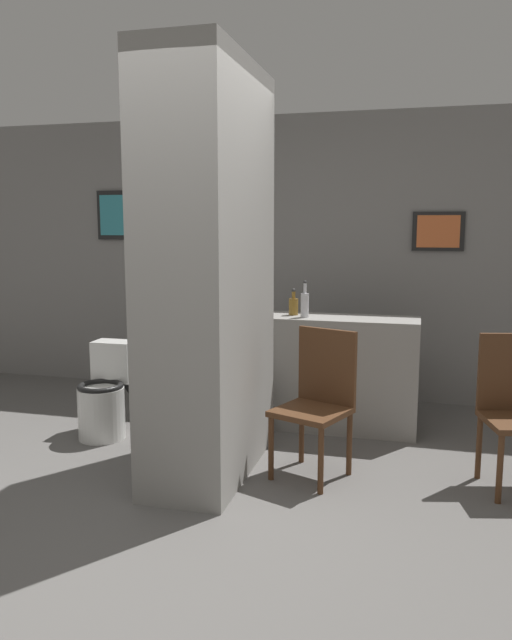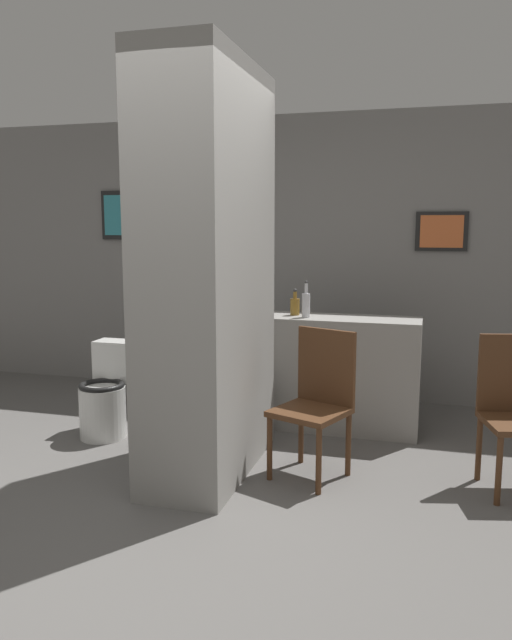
# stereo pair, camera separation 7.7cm
# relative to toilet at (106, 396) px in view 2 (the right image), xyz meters

# --- Properties ---
(ground_plane) EXTENTS (14.00, 14.00, 0.00)m
(ground_plane) POSITION_rel_toilet_xyz_m (0.93, -1.05, -0.31)
(ground_plane) COLOR #5B5956
(wall_back) EXTENTS (8.00, 0.09, 2.60)m
(wall_back) POSITION_rel_toilet_xyz_m (0.93, 1.58, 1.00)
(wall_back) COLOR gray
(wall_back) RESTS_ON ground_plane
(pillar_center) EXTENTS (0.57, 1.27, 2.60)m
(pillar_center) POSITION_rel_toilet_xyz_m (1.00, -0.42, 0.99)
(pillar_center) COLOR gray
(pillar_center) RESTS_ON ground_plane
(counter_shelf) EXTENTS (1.26, 0.44, 0.89)m
(counter_shelf) POSITION_rel_toilet_xyz_m (1.69, 0.64, 0.14)
(counter_shelf) COLOR gray
(counter_shelf) RESTS_ON ground_plane
(toilet) EXTENTS (0.35, 0.51, 0.71)m
(toilet) POSITION_rel_toilet_xyz_m (0.00, 0.00, 0.00)
(toilet) COLOR silver
(toilet) RESTS_ON ground_plane
(chair_near_pillar) EXTENTS (0.54, 0.54, 0.94)m
(chair_near_pillar) POSITION_rel_toilet_xyz_m (1.69, -0.32, 0.20)
(chair_near_pillar) COLOR #4C2D19
(chair_near_pillar) RESTS_ON ground_plane
(bicycle) EXTENTS (1.68, 0.42, 0.70)m
(bicycle) POSITION_rel_toilet_xyz_m (0.51, 0.86, 0.03)
(bicycle) COLOR black
(bicycle) RESTS_ON ground_plane
(bottle_tall) EXTENTS (0.06, 0.06, 0.29)m
(bottle_tall) POSITION_rel_toilet_xyz_m (1.44, 0.57, 0.69)
(bottle_tall) COLOR silver
(bottle_tall) RESTS_ON counter_shelf
(bottle_short) EXTENTS (0.07, 0.07, 0.21)m
(bottle_short) POSITION_rel_toilet_xyz_m (1.33, 0.67, 0.66)
(bottle_short) COLOR olive
(bottle_short) RESTS_ON counter_shelf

